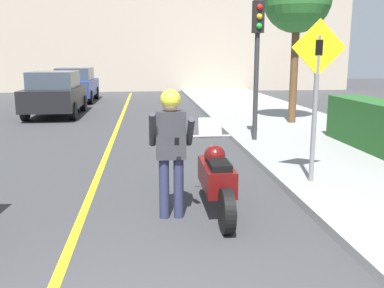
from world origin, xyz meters
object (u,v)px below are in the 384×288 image
Objects in this scene: motorcycle at (216,177)px; crossing_sign at (316,86)px; parked_car_black at (55,93)px; parked_car_blue at (76,84)px; traffic_light at (257,44)px; person_biker at (171,140)px.

motorcycle is 2.36m from crossing_sign.
crossing_sign reaches higher than parked_car_black.
crossing_sign is 0.64× the size of parked_car_blue.
parked_car_blue is at bearing 118.38° from traffic_light.
person_biker is 0.43× the size of parked_car_blue.
person_biker is 0.67× the size of crossing_sign.
person_biker is 11.68m from parked_car_black.
parked_car_blue reaches higher than motorcycle.
parked_car_black reaches higher than motorcycle.
motorcycle is 11.69m from parked_car_black.
person_biker is at bearing -160.09° from motorcycle.
parked_car_blue is (-4.48, 16.15, 0.36)m from motorcycle.
traffic_light is at bearing 90.58° from crossing_sign.
traffic_light is (2.42, 4.86, 1.40)m from person_biker.
traffic_light reaches higher than parked_car_blue.
parked_car_blue is (-3.81, 16.40, -0.26)m from person_biker.
person_biker is at bearing -116.49° from traffic_light.
crossing_sign is at bearing 24.55° from person_biker.
person_biker is 16.84m from parked_car_blue.
parked_car_black is (-3.75, 11.06, -0.26)m from person_biker.
crossing_sign reaches higher than motorcycle.
person_biker is (-0.66, -0.24, 0.62)m from motorcycle.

